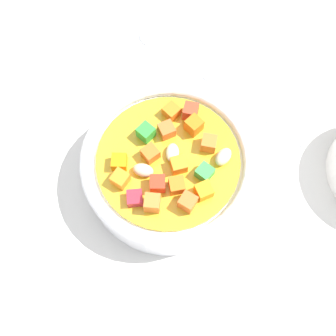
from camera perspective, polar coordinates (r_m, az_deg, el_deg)
ground_plane at (r=45.49cm, az=0.00°, el=-1.62°), size 140.00×140.00×2.00cm
soup_bowl_main at (r=41.95cm, az=0.01°, el=0.14°), size 16.56×16.56×6.17cm
spoon at (r=50.36cm, az=3.72°, el=12.91°), size 2.62×23.33×0.86cm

